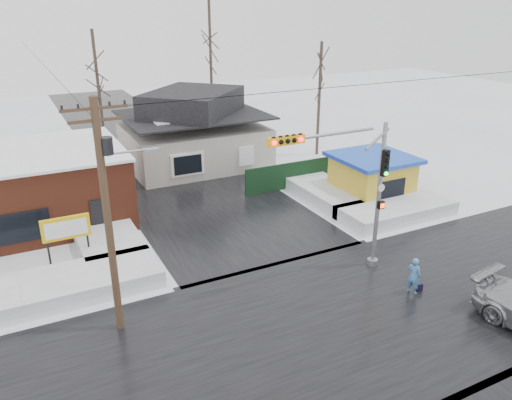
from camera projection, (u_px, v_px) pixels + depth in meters
name	position (u px, v px, depth m)	size (l,w,h in m)	color
ground	(341.00, 320.00, 19.97)	(120.00, 120.00, 0.00)	white
road_ns	(341.00, 319.00, 19.97)	(10.00, 120.00, 0.02)	black
road_ew	(341.00, 319.00, 19.97)	(120.00, 10.00, 0.02)	black
snowbank_nw	(79.00, 283.00, 21.83)	(7.00, 3.00, 0.80)	white
snowbank_ne	(396.00, 210.00, 29.40)	(7.00, 3.00, 0.80)	white
snowbank_nside_w	(103.00, 230.00, 26.81)	(3.00, 8.00, 0.80)	white
snowbank_nside_e	(320.00, 189.00, 32.70)	(3.00, 8.00, 0.80)	white
traffic_signal	(353.00, 181.00, 21.76)	(6.05, 0.68, 7.00)	gray
utility_pole	(108.00, 206.00, 17.63)	(3.15, 0.44, 9.00)	#382619
brick_building	(12.00, 190.00, 27.81)	(12.20, 8.20, 4.12)	maroon
marquee_sign	(66.00, 230.00, 23.33)	(2.20, 0.21, 2.55)	black
house	(194.00, 131.00, 38.05)	(10.40, 8.40, 5.76)	#B7B1A5
kiosk	(372.00, 177.00, 31.70)	(4.60, 4.60, 2.88)	gold
fence	(298.00, 174.00, 33.96)	(8.00, 0.12, 1.80)	black
tree_far_left	(95.00, 58.00, 36.86)	(3.00, 3.00, 10.00)	#332821
tree_far_mid	(210.00, 31.00, 42.13)	(3.00, 3.00, 12.00)	#332821
tree_far_right	(321.00, 66.00, 38.91)	(3.00, 3.00, 9.00)	#332821
pedestrian	(414.00, 276.00, 21.49)	(0.62, 0.41, 1.69)	#3F75B3
shopping_bag	(419.00, 288.00, 21.84)	(0.28, 0.12, 0.35)	black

